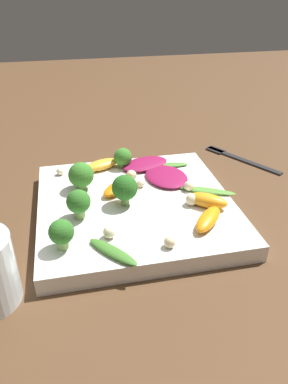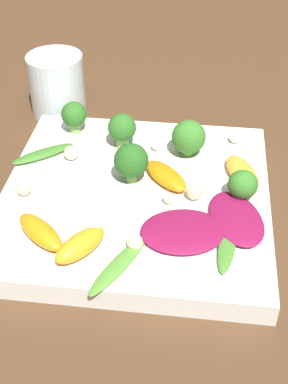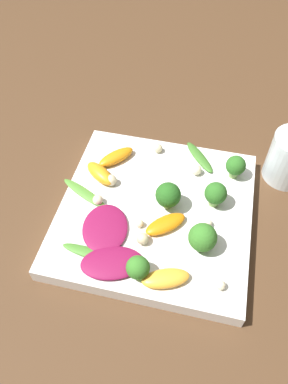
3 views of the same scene
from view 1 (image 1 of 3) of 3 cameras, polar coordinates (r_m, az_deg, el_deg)
ground_plane at (r=0.58m, az=-1.29°, el=-3.36°), size 2.40×2.40×0.00m
plate at (r=0.57m, az=-1.31°, el=-2.32°), size 0.29×0.29×0.03m
fork at (r=0.78m, az=13.62°, el=5.32°), size 0.10×0.15×0.01m
radicchio_leaf_0 at (r=0.62m, az=3.42°, el=2.40°), size 0.08×0.10×0.01m
radicchio_leaf_1 at (r=0.66m, az=0.13°, el=4.31°), size 0.10×0.08×0.01m
orange_segment_0 at (r=0.59m, az=-3.93°, el=0.71°), size 0.07×0.06×0.01m
orange_segment_1 at (r=0.52m, az=9.75°, el=-4.09°), size 0.06×0.07×0.02m
orange_segment_2 at (r=0.56m, az=9.64°, el=-1.28°), size 0.06×0.05×0.02m
orange_segment_3 at (r=0.66m, az=-6.47°, el=4.15°), size 0.07×0.05×0.02m
broccoli_floret_0 at (r=0.52m, az=-9.94°, el=-1.58°), size 0.03×0.03×0.04m
broccoli_floret_1 at (r=0.55m, az=-2.95°, el=0.58°), size 0.04×0.04×0.05m
broccoli_floret_2 at (r=0.47m, az=-12.47°, el=-6.10°), size 0.03×0.03×0.04m
broccoli_floret_3 at (r=0.59m, az=-9.57°, el=2.55°), size 0.04×0.04×0.04m
broccoli_floret_4 at (r=0.66m, az=-3.12°, el=5.26°), size 0.03×0.03×0.04m
arugula_sprig_0 at (r=0.46m, az=-4.79°, el=-9.05°), size 0.06×0.07×0.01m
arugula_sprig_1 at (r=0.60m, az=9.46°, el=0.33°), size 0.09×0.05×0.01m
arugula_sprig_2 at (r=0.66m, az=3.07°, el=4.08°), size 0.09×0.03×0.01m
macadamia_nut_0 at (r=0.57m, az=-9.68°, el=-0.87°), size 0.01×0.01×0.01m
macadamia_nut_1 at (r=0.59m, az=6.84°, el=0.92°), size 0.02×0.02×0.02m
macadamia_nut_2 at (r=0.49m, az=-5.30°, el=-6.10°), size 0.02×0.02×0.02m
macadamia_nut_3 at (r=0.56m, az=7.28°, el=-1.14°), size 0.02×0.02×0.02m
macadamia_nut_4 at (r=0.62m, az=-1.95°, el=2.57°), size 0.02×0.02×0.02m
macadamia_nut_5 at (r=0.47m, az=3.95°, el=-7.61°), size 0.02×0.02×0.02m
macadamia_nut_6 at (r=0.60m, az=-0.49°, el=1.31°), size 0.01×0.01×0.01m
macadamia_nut_7 at (r=0.65m, az=-12.66°, el=3.12°), size 0.01×0.01×0.01m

